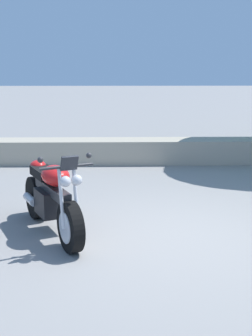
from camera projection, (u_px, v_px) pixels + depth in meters
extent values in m
plane|color=gray|center=(175.00, 235.00, 5.93)|extent=(120.00, 120.00, 0.00)
cube|color=#A89E89|center=(149.00, 151.00, 10.56)|extent=(36.00, 0.80, 0.55)
cylinder|color=black|center=(71.00, 227.00, 5.33)|extent=(0.39, 0.62, 0.62)
cylinder|color=black|center=(37.00, 197.00, 6.58)|extent=(0.43, 0.64, 0.62)
cylinder|color=silver|center=(71.00, 227.00, 5.33)|extent=(0.31, 0.42, 0.38)
cube|color=black|center=(50.00, 202.00, 5.97)|extent=(0.50, 0.57, 0.34)
cube|color=#2D2D30|center=(52.00, 190.00, 5.85)|extent=(0.60, 1.05, 0.12)
ellipsoid|color=red|center=(55.00, 176.00, 5.67)|extent=(0.53, 0.62, 0.26)
cube|color=black|center=(44.00, 173.00, 6.10)|extent=(0.48, 0.62, 0.12)
ellipsoid|color=red|center=(38.00, 166.00, 6.35)|extent=(0.32, 0.35, 0.16)
cylinder|color=#2D2D30|center=(67.00, 167.00, 5.24)|extent=(0.61, 0.32, 0.04)
sphere|color=silver|center=(77.00, 180.00, 5.18)|extent=(0.13, 0.13, 0.13)
sphere|color=silver|center=(65.00, 181.00, 5.12)|extent=(0.13, 0.13, 0.13)
cube|color=#26282D|center=(69.00, 163.00, 5.14)|extent=(0.22, 0.17, 0.18)
cylinder|color=silver|center=(30.00, 199.00, 6.29)|extent=(0.26, 0.39, 0.11)
cylinder|color=silver|center=(76.00, 196.00, 5.32)|extent=(0.11, 0.17, 0.73)
cylinder|color=silver|center=(61.00, 198.00, 5.24)|extent=(0.11, 0.17, 0.73)
sphere|color=#2D2D30|center=(89.00, 156.00, 5.39)|extent=(0.07, 0.07, 0.07)
sphere|color=#2D2D30|center=(40.00, 160.00, 5.12)|extent=(0.07, 0.07, 0.07)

